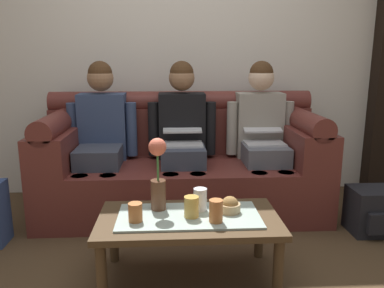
{
  "coord_description": "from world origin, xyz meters",
  "views": [
    {
      "loc": [
        -0.1,
        -1.92,
        1.25
      ],
      "look_at": [
        0.06,
        0.93,
        0.61
      ],
      "focal_mm": 36.27,
      "sensor_mm": 36.0,
      "label": 1
    }
  ],
  "objects": [
    {
      "name": "ground_plane",
      "position": [
        0.0,
        0.0,
        0.0
      ],
      "size": [
        14.0,
        14.0,
        0.0
      ],
      "primitive_type": "plane",
      "color": "#4C3823"
    },
    {
      "name": "person_left",
      "position": [
        -0.65,
        1.17,
        0.66
      ],
      "size": [
        0.56,
        0.67,
        1.22
      ],
      "color": "#383D4C",
      "rests_on": "ground_plane"
    },
    {
      "name": "back_wall_patterned",
      "position": [
        0.0,
        1.7,
        1.45
      ],
      "size": [
        6.0,
        0.12,
        2.9
      ],
      "primitive_type": "cube",
      "color": "silver",
      "rests_on": "ground_plane"
    },
    {
      "name": "cup_far_left",
      "position": [
        0.14,
        0.01,
        0.45
      ],
      "size": [
        0.07,
        0.07,
        0.12
      ],
      "primitive_type": "cylinder",
      "color": "#B26633",
      "rests_on": "coffee_table"
    },
    {
      "name": "coffee_table",
      "position": [
        0.0,
        0.11,
        0.33
      ],
      "size": [
        1.02,
        0.54,
        0.39
      ],
      "color": "#47331E",
      "rests_on": "ground_plane"
    },
    {
      "name": "flower_vase",
      "position": [
        -0.17,
        0.2,
        0.6
      ],
      "size": [
        0.1,
        0.1,
        0.42
      ],
      "color": "brown",
      "rests_on": "coffee_table"
    },
    {
      "name": "cup_far_center",
      "position": [
        -0.29,
        0.04,
        0.44
      ],
      "size": [
        0.08,
        0.08,
        0.1
      ],
      "primitive_type": "cylinder",
      "color": "#B26633",
      "rests_on": "coffee_table"
    },
    {
      "name": "person_right",
      "position": [
        0.65,
        1.17,
        0.66
      ],
      "size": [
        0.56,
        0.67,
        1.22
      ],
      "color": "#595B66",
      "rests_on": "ground_plane"
    },
    {
      "name": "backpack_right",
      "position": [
        1.37,
        0.62,
        0.16
      ],
      "size": [
        0.35,
        0.31,
        0.33
      ],
      "color": "black",
      "rests_on": "ground_plane"
    },
    {
      "name": "couch",
      "position": [
        0.0,
        1.17,
        0.37
      ],
      "size": [
        2.23,
        0.88,
        0.96
      ],
      "color": "maroon",
      "rests_on": "ground_plane"
    },
    {
      "name": "snack_bowl",
      "position": [
        0.24,
        0.14,
        0.42
      ],
      "size": [
        0.12,
        0.12,
        0.1
      ],
      "color": "tan",
      "rests_on": "coffee_table"
    },
    {
      "name": "cup_near_left",
      "position": [
        0.01,
        0.08,
        0.45
      ],
      "size": [
        0.08,
        0.08,
        0.12
      ],
      "primitive_type": "cylinder",
      "color": "gold",
      "rests_on": "coffee_table"
    },
    {
      "name": "cup_near_right",
      "position": [
        0.07,
        0.18,
        0.45
      ],
      "size": [
        0.08,
        0.08,
        0.13
      ],
      "primitive_type": "cylinder",
      "color": "silver",
      "rests_on": "coffee_table"
    },
    {
      "name": "person_middle",
      "position": [
        0.0,
        1.17,
        0.66
      ],
      "size": [
        0.56,
        0.67,
        1.22
      ],
      "color": "#383D4C",
      "rests_on": "ground_plane"
    }
  ]
}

